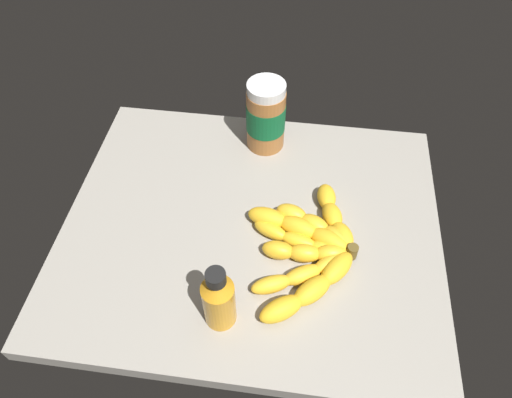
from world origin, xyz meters
TOP-DOWN VIEW (x-y plane):
  - ground_plane at (0.00, 0.00)cm, footprint 72.22×60.68cm
  - banana_bunch at (11.33, -4.88)cm, footprint 21.31×32.17cm
  - peanut_butter_jar at (0.32, 22.49)cm, footprint 8.33×8.33cm
  - honey_bottle at (-2.39, -19.69)cm, footprint 5.29×5.29cm

SIDE VIEW (x-z plane):
  - ground_plane at x=0.00cm, z-range -3.23..0.00cm
  - banana_bunch at x=11.33cm, z-range -0.15..3.65cm
  - honey_bottle at x=-2.39cm, z-range -0.66..13.46cm
  - peanut_butter_jar at x=0.32cm, z-range -0.13..15.85cm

